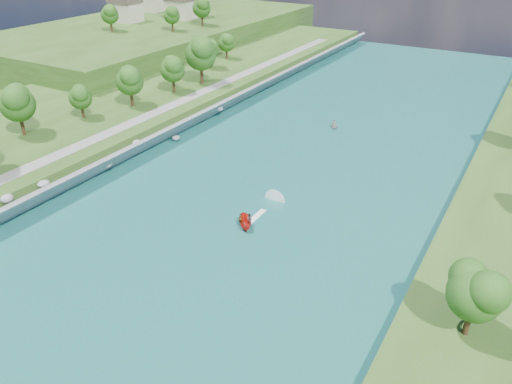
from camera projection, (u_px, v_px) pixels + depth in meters
The scene contains 10 objects.
ground at pixel (178, 259), 63.92m from camera, with size 260.00×260.00×0.00m, color #2D5119.
river_water at pixel (257, 194), 79.08m from camera, with size 55.00×240.00×0.10m, color #17565A.
berm_west at pixel (43, 127), 100.55m from camera, with size 45.00×240.00×3.50m, color #2D5119.
ridge_west at pixel (159, 34), 170.66m from camera, with size 60.00×120.00×9.00m, color #2D5119.
riprap_bank at pixel (130, 152), 89.26m from camera, with size 3.69×236.00×4.42m.
riverside_path at pixel (105, 135), 91.90m from camera, with size 3.00×200.00×0.10m, color gray.
ridge_houses at pixel (153, 4), 173.03m from camera, with size 29.50×29.50×8.40m.
trees_ridge at pixel (174, 11), 156.90m from camera, with size 23.83×41.46×10.30m.
motorboat at pixel (251, 217), 71.46m from camera, with size 3.60×18.78×2.18m.
raft at pixel (334, 126), 104.62m from camera, with size 3.13×3.51×1.58m.
Camera 1 is at (35.07, -39.96, 37.84)m, focal length 35.00 mm.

